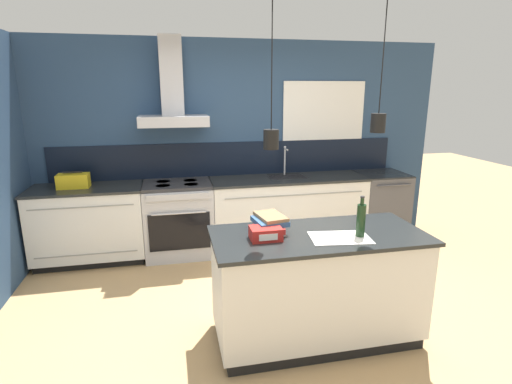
{
  "coord_description": "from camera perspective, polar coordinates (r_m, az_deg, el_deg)",
  "views": [
    {
      "loc": [
        -0.76,
        -3.07,
        2.01
      ],
      "look_at": [
        0.01,
        0.54,
        1.05
      ],
      "focal_mm": 28.0,
      "sensor_mm": 36.0,
      "label": 1
    }
  ],
  "objects": [
    {
      "name": "yellow_toolbox",
      "position": [
        4.99,
        -24.64,
        1.46
      ],
      "size": [
        0.34,
        0.18,
        0.19
      ],
      "color": "gold",
      "rests_on": "counter_run_left"
    },
    {
      "name": "counter_run_sink",
      "position": [
        5.21,
        4.54,
        -2.73
      ],
      "size": [
        1.99,
        0.64,
        1.29
      ],
      "color": "black",
      "rests_on": "ground_plane"
    },
    {
      "name": "wall_back",
      "position": [
        5.16,
        -4.03,
        7.28
      ],
      "size": [
        5.6,
        2.47,
        2.6
      ],
      "color": "navy",
      "rests_on": "ground_plane"
    },
    {
      "name": "counter_run_left",
      "position": [
        5.1,
        -22.66,
        -4.25
      ],
      "size": [
        1.26,
        0.64,
        0.91
      ],
      "color": "black",
      "rests_on": "ground_plane"
    },
    {
      "name": "paper_pile",
      "position": [
        3.11,
        11.93,
        -6.41
      ],
      "size": [
        0.48,
        0.35,
        0.01
      ],
      "color": "silver",
      "rests_on": "kitchen_island"
    },
    {
      "name": "ground_plane",
      "position": [
        3.75,
        1.6,
        -17.87
      ],
      "size": [
        16.0,
        16.0,
        0.0
      ],
      "primitive_type": "plane",
      "color": "tan",
      "rests_on": "ground"
    },
    {
      "name": "dishwasher",
      "position": [
        5.71,
        17.16,
        -1.86
      ],
      "size": [
        0.63,
        0.65,
        0.91
      ],
      "color": "#4C4C51",
      "rests_on": "ground_plane"
    },
    {
      "name": "red_supply_box",
      "position": [
        3.01,
        1.39,
        -5.92
      ],
      "size": [
        0.23,
        0.17,
        0.1
      ],
      "color": "red",
      "rests_on": "kitchen_island"
    },
    {
      "name": "book_stack",
      "position": [
        3.16,
        1.94,
        -4.51
      ],
      "size": [
        0.3,
        0.34,
        0.13
      ],
      "color": "silver",
      "rests_on": "kitchen_island"
    },
    {
      "name": "kitchen_island",
      "position": [
        3.36,
        8.68,
        -13.12
      ],
      "size": [
        1.68,
        0.77,
        0.91
      ],
      "color": "black",
      "rests_on": "ground_plane"
    },
    {
      "name": "oven_range",
      "position": [
        5.0,
        -10.96,
        -3.79
      ],
      "size": [
        0.82,
        0.66,
        0.91
      ],
      "color": "#B5B5BA",
      "rests_on": "ground_plane"
    },
    {
      "name": "bottle_on_island",
      "position": [
        3.13,
        14.76,
        -3.88
      ],
      "size": [
        0.07,
        0.07,
        0.32
      ],
      "color": "#193319",
      "rests_on": "kitchen_island"
    }
  ]
}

